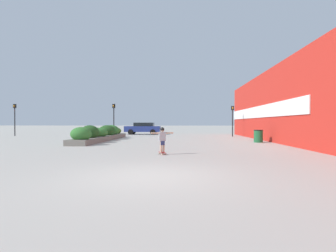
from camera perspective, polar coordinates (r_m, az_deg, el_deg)
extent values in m
plane|color=#ADA89E|center=(7.15, -4.16, -10.87)|extent=(300.00, 300.00, 0.00)
cube|color=red|center=(18.82, 24.84, 4.73)|extent=(0.60, 32.64, 5.58)
cube|color=white|center=(24.75, 18.62, 2.85)|extent=(0.06, 19.84, 1.00)
cube|color=slate|center=(22.44, -14.06, -2.56)|extent=(1.39, 11.39, 0.38)
ellipsoid|color=#33702D|center=(17.81, -18.41, -1.68)|extent=(1.37, 1.16, 0.92)
ellipsoid|color=#234C1E|center=(19.75, -16.68, -1.33)|extent=(1.38, 1.26, 1.03)
ellipsoid|color=#33702D|center=(21.48, -14.95, -1.40)|extent=(1.50, 1.66, 0.79)
ellipsoid|color=#234C1E|center=(23.48, -13.13, -1.04)|extent=(1.45, 1.20, 1.01)
ellipsoid|color=#33702D|center=(25.05, -12.30, -0.93)|extent=(1.51, 1.62, 1.00)
ellipsoid|color=#3D6623|center=(26.79, -11.33, -1.06)|extent=(1.10, 1.08, 0.72)
cube|color=maroon|center=(11.98, -1.26, -5.78)|extent=(0.43, 0.66, 0.01)
cylinder|color=beige|center=(12.17, -1.96, -5.96)|extent=(0.07, 0.07, 0.06)
cylinder|color=beige|center=(12.22, -1.24, -5.93)|extent=(0.07, 0.07, 0.06)
cylinder|color=beige|center=(11.75, -1.27, -6.20)|extent=(0.07, 0.07, 0.06)
cylinder|color=beige|center=(11.80, -0.53, -6.17)|extent=(0.07, 0.07, 0.06)
cylinder|color=tan|center=(11.93, -1.54, -4.51)|extent=(0.13, 0.13, 0.52)
cylinder|color=tan|center=(11.97, -0.97, -4.50)|extent=(0.13, 0.13, 0.52)
cube|color=navy|center=(11.94, -1.26, -3.71)|extent=(0.23, 0.22, 0.19)
cube|color=#B2B2B7|center=(11.92, -1.26, -2.28)|extent=(0.33, 0.25, 0.41)
cylinder|color=tan|center=(11.81, -2.82, -1.55)|extent=(0.38, 0.22, 0.07)
cylinder|color=tan|center=(12.03, 0.28, -1.51)|extent=(0.38, 0.22, 0.07)
sphere|color=tan|center=(11.91, -1.26, -0.88)|extent=(0.17, 0.17, 0.17)
sphere|color=black|center=(11.91, -1.26, -0.74)|extent=(0.20, 0.20, 0.20)
cylinder|color=#1E5B33|center=(20.54, 19.07, -2.16)|extent=(0.64, 0.64, 0.88)
cylinder|color=black|center=(20.52, 19.07, -0.87)|extent=(0.67, 0.67, 0.05)
cube|color=slate|center=(38.68, 27.42, -0.61)|extent=(4.54, 1.91, 0.57)
cube|color=black|center=(38.60, 27.18, 0.20)|extent=(2.50, 1.68, 0.52)
cylinder|color=black|center=(40.10, 28.72, -0.98)|extent=(0.71, 0.22, 0.71)
cylinder|color=black|center=(38.48, 29.88, -1.05)|extent=(0.71, 0.22, 0.71)
cylinder|color=black|center=(38.97, 24.98, -1.01)|extent=(0.71, 0.22, 0.71)
cylinder|color=black|center=(37.30, 26.02, -1.08)|extent=(0.71, 0.22, 0.71)
cube|color=navy|center=(33.50, -5.52, -0.64)|extent=(4.45, 1.88, 0.71)
cube|color=black|center=(33.47, -5.22, 0.35)|extent=(2.45, 1.65, 0.45)
cylinder|color=black|center=(32.87, -8.14, -1.29)|extent=(0.66, 0.22, 0.66)
cylinder|color=black|center=(34.62, -7.56, -1.20)|extent=(0.66, 0.22, 0.66)
cylinder|color=black|center=(32.45, -3.35, -1.31)|extent=(0.66, 0.22, 0.66)
cylinder|color=black|center=(34.22, -3.01, -1.21)|extent=(0.66, 0.22, 0.66)
cylinder|color=black|center=(28.81, -11.71, 0.81)|extent=(0.11, 0.11, 3.05)
cube|color=black|center=(28.87, -11.72, 4.28)|extent=(0.28, 0.20, 0.45)
sphere|color=#2D2823|center=(28.77, -11.79, 4.59)|extent=(0.15, 0.15, 0.15)
sphere|color=orange|center=(28.76, -11.78, 4.29)|extent=(0.15, 0.15, 0.15)
sphere|color=#2D2823|center=(28.75, -11.78, 4.00)|extent=(0.15, 0.15, 0.15)
cylinder|color=black|center=(28.71, 13.86, 0.56)|extent=(0.11, 0.11, 2.81)
cube|color=black|center=(28.75, 13.87, 3.81)|extent=(0.28, 0.20, 0.45)
sphere|color=#2D2823|center=(28.64, 13.91, 4.12)|extent=(0.15, 0.15, 0.15)
sphere|color=orange|center=(28.63, 13.91, 3.82)|extent=(0.15, 0.15, 0.15)
sphere|color=#2D2823|center=(28.63, 13.91, 3.52)|extent=(0.15, 0.15, 0.15)
cylinder|color=black|center=(34.04, -30.38, 0.76)|extent=(0.11, 0.11, 3.12)
cube|color=black|center=(34.10, -30.40, 3.77)|extent=(0.28, 0.20, 0.45)
sphere|color=#2D2823|center=(34.01, -30.51, 4.03)|extent=(0.15, 0.15, 0.15)
sphere|color=orange|center=(34.00, -30.51, 3.78)|extent=(0.15, 0.15, 0.15)
sphere|color=#2D2823|center=(33.99, -30.51, 3.52)|extent=(0.15, 0.15, 0.15)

